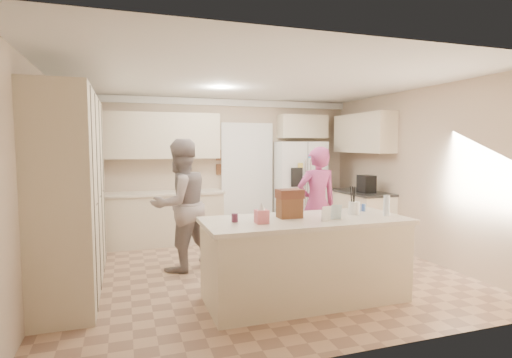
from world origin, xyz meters
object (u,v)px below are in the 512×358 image
object	(u,v)px
island_base	(305,261)
teen_boy	(180,205)
refrigerator	(299,188)
coffee_maker	(366,184)
dollhouse_body	(289,208)
tissue_box	(262,216)
utensil_crock	(354,208)
teen_girl	(317,204)

from	to	relation	value
island_base	teen_boy	xyz separation A→B (m)	(-1.17, 1.54, 0.47)
refrigerator	teen_boy	distance (m)	2.92
coffee_maker	dollhouse_body	bearing A→B (deg)	-140.71
island_base	tissue_box	distance (m)	0.79
refrigerator	utensil_crock	xyz separation A→B (m)	(-0.67, -3.01, 0.10)
coffee_maker	dollhouse_body	distance (m)	2.84
tissue_box	utensil_crock	bearing A→B (deg)	7.13
utensil_crock	dollhouse_body	xyz separation A→B (m)	(-0.80, 0.05, 0.04)
refrigerator	coffee_maker	distance (m)	1.38
coffee_maker	tissue_box	world-z (taller)	coffee_maker
coffee_maker	teen_boy	distance (m)	3.25
coffee_maker	teen_boy	xyz separation A→B (m)	(-3.22, -0.36, -0.16)
island_base	tissue_box	bearing A→B (deg)	-169.70
tissue_box	teen_boy	world-z (taller)	teen_boy
coffee_maker	teen_boy	size ratio (longest dim) A/B	0.16
teen_boy	teen_girl	xyz separation A→B (m)	(2.01, -0.19, -0.06)
refrigerator	teen_boy	xyz separation A→B (m)	(-2.49, -1.52, 0.01)
coffee_maker	island_base	bearing A→B (deg)	-137.17
tissue_box	teen_boy	distance (m)	1.76
refrigerator	utensil_crock	bearing A→B (deg)	-96.05
utensil_crock	teen_boy	size ratio (longest dim) A/B	0.08
coffee_maker	dollhouse_body	xyz separation A→B (m)	(-2.20, -1.80, -0.03)
coffee_maker	island_base	world-z (taller)	coffee_maker
island_base	teen_boy	distance (m)	2.00
island_base	dollhouse_body	xyz separation A→B (m)	(-0.15, 0.10, 0.60)
refrigerator	dollhouse_body	xyz separation A→B (m)	(-1.47, -2.96, 0.14)
utensil_crock	island_base	bearing A→B (deg)	-175.60
coffee_maker	teen_girl	world-z (taller)	teen_girl
utensil_crock	tissue_box	size ratio (longest dim) A/B	1.07
utensil_crock	teen_boy	bearing A→B (deg)	140.70
island_base	tissue_box	world-z (taller)	tissue_box
refrigerator	tissue_box	size ratio (longest dim) A/B	12.86
teen_girl	dollhouse_body	bearing A→B (deg)	51.94
coffee_maker	dollhouse_body	world-z (taller)	coffee_maker
teen_girl	tissue_box	bearing A→B (deg)	46.45
utensil_crock	teen_boy	distance (m)	2.36
dollhouse_body	teen_girl	size ratio (longest dim) A/B	0.15
coffee_maker	utensil_crock	bearing A→B (deg)	-127.12
island_base	dollhouse_body	world-z (taller)	dollhouse_body
utensil_crock	tissue_box	bearing A→B (deg)	-172.87
teen_girl	island_base	bearing A→B (deg)	58.42
refrigerator	dollhouse_body	size ratio (longest dim) A/B	6.92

